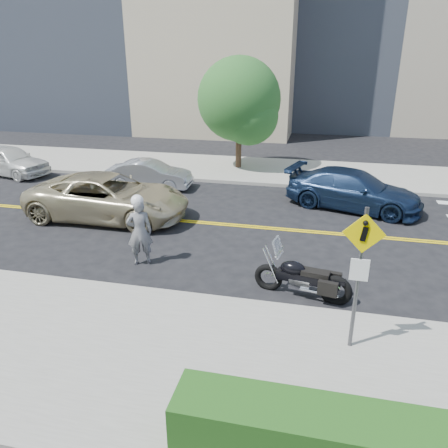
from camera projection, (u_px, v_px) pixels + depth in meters
name	position (u px, v px, depth m)	size (l,w,h in m)	color
ground_plane	(220.00, 224.00, 15.58)	(120.00, 120.00, 0.00)	black
sidewalk_near	(135.00, 356.00, 8.76)	(60.00, 5.00, 0.15)	#9E9B91
sidewalk_far	(254.00, 170.00, 22.35)	(60.00, 5.00, 0.15)	#9E9B91
pedestrian_sign	(360.00, 267.00, 8.27)	(0.78, 0.08, 3.00)	#4C4C51
motorcyclist	(139.00, 230.00, 12.35)	(0.85, 0.73, 2.09)	#ADADB2
motorcycle	(303.00, 270.00, 10.78)	(2.39, 0.73, 1.45)	black
suv	(108.00, 197.00, 15.86)	(2.70, 5.85, 1.63)	#BEB18B
parked_car_white	(9.00, 160.00, 21.48)	(1.73, 4.30, 1.47)	white
parked_car_silver	(149.00, 174.00, 19.47)	(1.31, 3.75, 1.24)	#A9ACB1
parked_car_blue	(353.00, 190.00, 16.89)	(2.09, 5.15, 1.50)	#192C4D
tree_far_a	(239.00, 99.00, 21.36)	(4.09, 4.09, 5.59)	#382619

